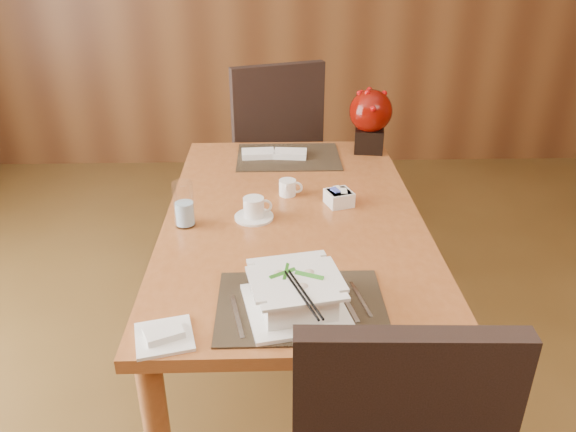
{
  "coord_description": "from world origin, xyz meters",
  "views": [
    {
      "loc": [
        -0.07,
        -1.17,
        1.65
      ],
      "look_at": [
        -0.03,
        0.35,
        0.87
      ],
      "focal_mm": 35.0,
      "sensor_mm": 36.0,
      "label": 1
    }
  ],
  "objects_px": {
    "soup_setting": "(295,294)",
    "bread_plate": "(164,337)",
    "coffee_cup": "(254,210)",
    "water_glass": "(184,204)",
    "dining_table": "(293,238)",
    "sugar_caddy": "(339,198)",
    "berry_decor": "(370,117)",
    "creamer_jug": "(287,188)",
    "far_chair": "(270,147)"
  },
  "relations": [
    {
      "from": "soup_setting",
      "to": "bread_plate",
      "type": "xyz_separation_m",
      "value": [
        -0.33,
        -0.1,
        -0.05
      ]
    },
    {
      "from": "soup_setting",
      "to": "bread_plate",
      "type": "height_order",
      "value": "soup_setting"
    },
    {
      "from": "coffee_cup",
      "to": "water_glass",
      "type": "height_order",
      "value": "water_glass"
    },
    {
      "from": "coffee_cup",
      "to": "dining_table",
      "type": "bearing_deg",
      "value": 11.95
    },
    {
      "from": "dining_table",
      "to": "soup_setting",
      "type": "xyz_separation_m",
      "value": [
        -0.02,
        -0.57,
        0.15
      ]
    },
    {
      "from": "water_glass",
      "to": "sugar_caddy",
      "type": "distance_m",
      "value": 0.56
    },
    {
      "from": "berry_decor",
      "to": "water_glass",
      "type": "bearing_deg",
      "value": -136.4
    },
    {
      "from": "dining_table",
      "to": "creamer_jug",
      "type": "height_order",
      "value": "creamer_jug"
    },
    {
      "from": "coffee_cup",
      "to": "sugar_caddy",
      "type": "height_order",
      "value": "coffee_cup"
    },
    {
      "from": "water_glass",
      "to": "creamer_jug",
      "type": "distance_m",
      "value": 0.43
    },
    {
      "from": "coffee_cup",
      "to": "far_chair",
      "type": "distance_m",
      "value": 1.12
    },
    {
      "from": "soup_setting",
      "to": "water_glass",
      "type": "relative_size",
      "value": 1.89
    },
    {
      "from": "water_glass",
      "to": "creamer_jug",
      "type": "xyz_separation_m",
      "value": [
        0.35,
        0.24,
        -0.05
      ]
    },
    {
      "from": "soup_setting",
      "to": "water_glass",
      "type": "xyz_separation_m",
      "value": [
        -0.35,
        0.49,
        0.03
      ]
    },
    {
      "from": "dining_table",
      "to": "berry_decor",
      "type": "xyz_separation_m",
      "value": [
        0.37,
        0.63,
        0.26
      ]
    },
    {
      "from": "coffee_cup",
      "to": "far_chair",
      "type": "bearing_deg",
      "value": 87.06
    },
    {
      "from": "bread_plate",
      "to": "soup_setting",
      "type": "bearing_deg",
      "value": 17.61
    },
    {
      "from": "sugar_caddy",
      "to": "berry_decor",
      "type": "distance_m",
      "value": 0.6
    },
    {
      "from": "water_glass",
      "to": "sugar_caddy",
      "type": "xyz_separation_m",
      "value": [
        0.54,
        0.15,
        -0.05
      ]
    },
    {
      "from": "berry_decor",
      "to": "creamer_jug",
      "type": "bearing_deg",
      "value": -129.37
    },
    {
      "from": "water_glass",
      "to": "berry_decor",
      "type": "height_order",
      "value": "berry_decor"
    },
    {
      "from": "soup_setting",
      "to": "coffee_cup",
      "type": "xyz_separation_m",
      "value": [
        -0.12,
        0.54,
        -0.02
      ]
    },
    {
      "from": "dining_table",
      "to": "water_glass",
      "type": "height_order",
      "value": "water_glass"
    },
    {
      "from": "bread_plate",
      "to": "far_chair",
      "type": "bearing_deg",
      "value": 81.44
    },
    {
      "from": "water_glass",
      "to": "sugar_caddy",
      "type": "height_order",
      "value": "water_glass"
    },
    {
      "from": "coffee_cup",
      "to": "water_glass",
      "type": "distance_m",
      "value": 0.24
    },
    {
      "from": "soup_setting",
      "to": "far_chair",
      "type": "distance_m",
      "value": 1.66
    },
    {
      "from": "berry_decor",
      "to": "dining_table",
      "type": "bearing_deg",
      "value": -120.31
    },
    {
      "from": "bread_plate",
      "to": "water_glass",
      "type": "bearing_deg",
      "value": 92.45
    },
    {
      "from": "creamer_jug",
      "to": "soup_setting",
      "type": "bearing_deg",
      "value": -80.63
    },
    {
      "from": "coffee_cup",
      "to": "bread_plate",
      "type": "relative_size",
      "value": 0.98
    },
    {
      "from": "soup_setting",
      "to": "bread_plate",
      "type": "bearing_deg",
      "value": -173.61
    },
    {
      "from": "creamer_jug",
      "to": "sugar_caddy",
      "type": "xyz_separation_m",
      "value": [
        0.19,
        -0.09,
        -0.0
      ]
    },
    {
      "from": "water_glass",
      "to": "far_chair",
      "type": "relative_size",
      "value": 0.15
    },
    {
      "from": "dining_table",
      "to": "far_chair",
      "type": "relative_size",
      "value": 1.4
    },
    {
      "from": "soup_setting",
      "to": "sugar_caddy",
      "type": "height_order",
      "value": "soup_setting"
    },
    {
      "from": "soup_setting",
      "to": "sugar_caddy",
      "type": "relative_size",
      "value": 3.38
    },
    {
      "from": "water_glass",
      "to": "sugar_caddy",
      "type": "relative_size",
      "value": 1.79
    },
    {
      "from": "creamer_jug",
      "to": "berry_decor",
      "type": "distance_m",
      "value": 0.61
    },
    {
      "from": "creamer_jug",
      "to": "far_chair",
      "type": "height_order",
      "value": "far_chair"
    },
    {
      "from": "water_glass",
      "to": "sugar_caddy",
      "type": "bearing_deg",
      "value": 15.14
    },
    {
      "from": "dining_table",
      "to": "bread_plate",
      "type": "relative_size",
      "value": 10.8
    },
    {
      "from": "water_glass",
      "to": "far_chair",
      "type": "distance_m",
      "value": 1.21
    },
    {
      "from": "coffee_cup",
      "to": "creamer_jug",
      "type": "height_order",
      "value": "coffee_cup"
    },
    {
      "from": "sugar_caddy",
      "to": "berry_decor",
      "type": "height_order",
      "value": "berry_decor"
    },
    {
      "from": "soup_setting",
      "to": "berry_decor",
      "type": "height_order",
      "value": "berry_decor"
    },
    {
      "from": "far_chair",
      "to": "coffee_cup",
      "type": "bearing_deg",
      "value": 67.85
    },
    {
      "from": "creamer_jug",
      "to": "berry_decor",
      "type": "relative_size",
      "value": 0.3
    },
    {
      "from": "dining_table",
      "to": "water_glass",
      "type": "relative_size",
      "value": 9.44
    },
    {
      "from": "berry_decor",
      "to": "bread_plate",
      "type": "height_order",
      "value": "berry_decor"
    }
  ]
}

